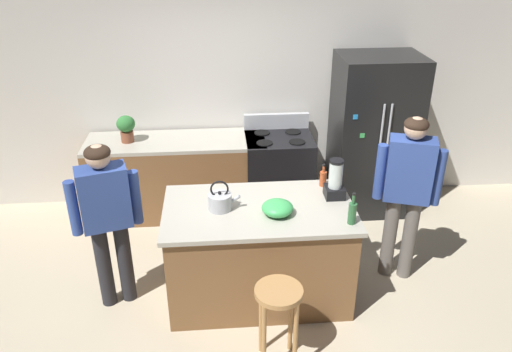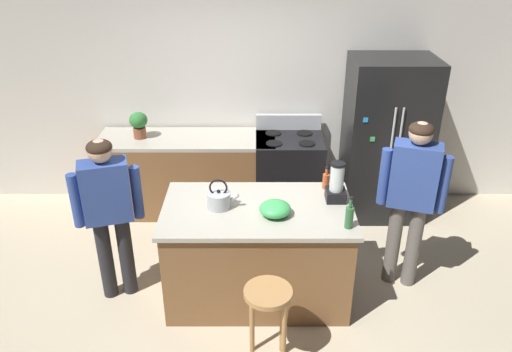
{
  "view_description": "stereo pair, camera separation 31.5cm",
  "coord_description": "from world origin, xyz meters",
  "px_view_note": "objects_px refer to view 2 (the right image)",
  "views": [
    {
      "loc": [
        -0.33,
        -3.65,
        3.09
      ],
      "look_at": [
        0.0,
        0.3,
        1.07
      ],
      "focal_mm": 35.08,
      "sensor_mm": 36.0,
      "label": 1
    },
    {
      "loc": [
        -0.01,
        -3.67,
        3.09
      ],
      "look_at": [
        0.0,
        0.3,
        1.07
      ],
      "focal_mm": 35.08,
      "sensor_mm": 36.0,
      "label": 2
    }
  ],
  "objects_px": {
    "potted_plant": "(137,123)",
    "tea_kettle": "(217,199)",
    "kitchen_island": "(256,252)",
    "mixing_bowl": "(274,209)",
    "person_by_sink_right": "(410,191)",
    "refrigerator": "(384,140)",
    "bar_stool": "(266,308)",
    "bottle_olive_oil": "(348,216)",
    "stove_range": "(287,174)",
    "blender_appliance": "(335,184)",
    "person_by_island_left": "(106,206)",
    "bottle_cooking_sauce": "(324,180)"
  },
  "relations": [
    {
      "from": "potted_plant",
      "to": "blender_appliance",
      "type": "bearing_deg",
      "value": -35.35
    },
    {
      "from": "tea_kettle",
      "to": "kitchen_island",
      "type": "bearing_deg",
      "value": -1.32
    },
    {
      "from": "bar_stool",
      "to": "bottle_cooking_sauce",
      "type": "height_order",
      "value": "bottle_cooking_sauce"
    },
    {
      "from": "stove_range",
      "to": "blender_appliance",
      "type": "xyz_separation_m",
      "value": [
        0.31,
        -1.39,
        0.6
      ]
    },
    {
      "from": "blender_appliance",
      "to": "bottle_olive_oil",
      "type": "distance_m",
      "value": 0.44
    },
    {
      "from": "tea_kettle",
      "to": "blender_appliance",
      "type": "bearing_deg",
      "value": 7.07
    },
    {
      "from": "person_by_island_left",
      "to": "stove_range",
      "type": "bearing_deg",
      "value": 42.6
    },
    {
      "from": "bar_stool",
      "to": "bottle_olive_oil",
      "type": "relative_size",
      "value": 2.57
    },
    {
      "from": "kitchen_island",
      "to": "person_by_sink_right",
      "type": "height_order",
      "value": "person_by_sink_right"
    },
    {
      "from": "blender_appliance",
      "to": "bottle_cooking_sauce",
      "type": "bearing_deg",
      "value": 104.78
    },
    {
      "from": "kitchen_island",
      "to": "bar_stool",
      "type": "relative_size",
      "value": 2.3
    },
    {
      "from": "refrigerator",
      "to": "bar_stool",
      "type": "xyz_separation_m",
      "value": [
        -1.37,
        -2.32,
        -0.37
      ]
    },
    {
      "from": "bottle_cooking_sauce",
      "to": "mixing_bowl",
      "type": "xyz_separation_m",
      "value": [
        -0.48,
        -0.47,
        -0.02
      ]
    },
    {
      "from": "blender_appliance",
      "to": "bottle_olive_oil",
      "type": "relative_size",
      "value": 1.3
    },
    {
      "from": "stove_range",
      "to": "potted_plant",
      "type": "bearing_deg",
      "value": 179.13
    },
    {
      "from": "potted_plant",
      "to": "stove_range",
      "type": "bearing_deg",
      "value": -0.87
    },
    {
      "from": "bottle_olive_oil",
      "to": "tea_kettle",
      "type": "distance_m",
      "value": 1.1
    },
    {
      "from": "bar_stool",
      "to": "mixing_bowl",
      "type": "xyz_separation_m",
      "value": [
        0.07,
        0.7,
        0.44
      ]
    },
    {
      "from": "person_by_sink_right",
      "to": "mixing_bowl",
      "type": "distance_m",
      "value": 1.25
    },
    {
      "from": "person_by_sink_right",
      "to": "blender_appliance",
      "type": "relative_size",
      "value": 4.54
    },
    {
      "from": "person_by_island_left",
      "to": "bottle_cooking_sauce",
      "type": "height_order",
      "value": "person_by_island_left"
    },
    {
      "from": "person_by_sink_right",
      "to": "kitchen_island",
      "type": "bearing_deg",
      "value": -172.28
    },
    {
      "from": "person_by_sink_right",
      "to": "bottle_cooking_sauce",
      "type": "xyz_separation_m",
      "value": [
        -0.73,
        0.17,
        0.02
      ]
    },
    {
      "from": "bottle_olive_oil",
      "to": "mixing_bowl",
      "type": "xyz_separation_m",
      "value": [
        -0.58,
        0.19,
        -0.04
      ]
    },
    {
      "from": "person_by_sink_right",
      "to": "bottle_cooking_sauce",
      "type": "distance_m",
      "value": 0.75
    },
    {
      "from": "refrigerator",
      "to": "bar_stool",
      "type": "distance_m",
      "value": 2.71
    },
    {
      "from": "refrigerator",
      "to": "bottle_cooking_sauce",
      "type": "distance_m",
      "value": 1.41
    },
    {
      "from": "refrigerator",
      "to": "bottle_olive_oil",
      "type": "relative_size",
      "value": 6.66
    },
    {
      "from": "bottle_olive_oil",
      "to": "bar_stool",
      "type": "bearing_deg",
      "value": -141.83
    },
    {
      "from": "person_by_sink_right",
      "to": "bottle_olive_oil",
      "type": "bearing_deg",
      "value": -142.3
    },
    {
      "from": "bar_stool",
      "to": "tea_kettle",
      "type": "xyz_separation_m",
      "value": [
        -0.4,
        0.82,
        0.46
      ]
    },
    {
      "from": "blender_appliance",
      "to": "bottle_cooking_sauce",
      "type": "height_order",
      "value": "blender_appliance"
    },
    {
      "from": "bottle_cooking_sauce",
      "to": "stove_range",
      "type": "bearing_deg",
      "value": 102.32
    },
    {
      "from": "potted_plant",
      "to": "tea_kettle",
      "type": "relative_size",
      "value": 1.09
    },
    {
      "from": "bottle_olive_oil",
      "to": "stove_range",
      "type": "bearing_deg",
      "value": 101.02
    },
    {
      "from": "bar_stool",
      "to": "bottle_olive_oil",
      "type": "bearing_deg",
      "value": 38.17
    },
    {
      "from": "refrigerator",
      "to": "person_by_sink_right",
      "type": "distance_m",
      "value": 1.32
    },
    {
      "from": "kitchen_island",
      "to": "mixing_bowl",
      "type": "bearing_deg",
      "value": -39.42
    },
    {
      "from": "bottle_olive_oil",
      "to": "mixing_bowl",
      "type": "bearing_deg",
      "value": 161.92
    },
    {
      "from": "blender_appliance",
      "to": "bottle_olive_oil",
      "type": "height_order",
      "value": "blender_appliance"
    },
    {
      "from": "mixing_bowl",
      "to": "refrigerator",
      "type": "bearing_deg",
      "value": 51.27
    },
    {
      "from": "stove_range",
      "to": "bottle_cooking_sauce",
      "type": "xyz_separation_m",
      "value": [
        0.26,
        -1.17,
        0.53
      ]
    },
    {
      "from": "refrigerator",
      "to": "person_by_sink_right",
      "type": "height_order",
      "value": "refrigerator"
    },
    {
      "from": "stove_range",
      "to": "potted_plant",
      "type": "distance_m",
      "value": 1.8
    },
    {
      "from": "bar_stool",
      "to": "kitchen_island",
      "type": "bearing_deg",
      "value": 95.15
    },
    {
      "from": "refrigerator",
      "to": "mixing_bowl",
      "type": "xyz_separation_m",
      "value": [
        -1.3,
        -1.62,
        0.07
      ]
    },
    {
      "from": "person_by_sink_right",
      "to": "mixing_bowl",
      "type": "xyz_separation_m",
      "value": [
        -1.21,
        -0.3,
        -0.0
      ]
    },
    {
      "from": "stove_range",
      "to": "mixing_bowl",
      "type": "xyz_separation_m",
      "value": [
        -0.22,
        -1.64,
        0.51
      ]
    },
    {
      "from": "kitchen_island",
      "to": "mixing_bowl",
      "type": "relative_size",
      "value": 6.18
    },
    {
      "from": "potted_plant",
      "to": "kitchen_island",
      "type": "bearing_deg",
      "value": -49.58
    }
  ]
}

